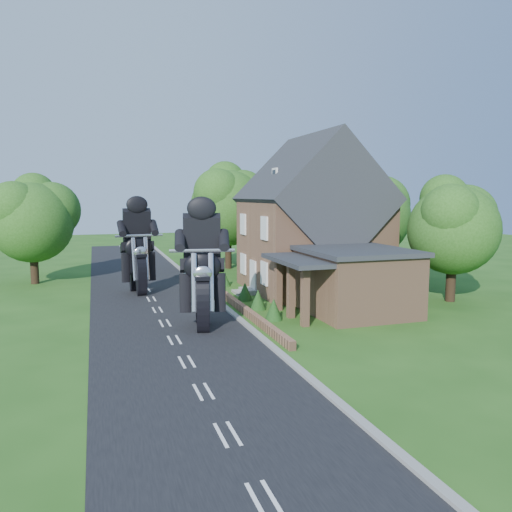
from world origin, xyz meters
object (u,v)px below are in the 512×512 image
object	(u,v)px
house	(312,224)
motorcycle_lead	(203,309)
garden_wall	(225,295)
motorcycle_follow	(138,279)
annex	(353,280)

from	to	relation	value
house	motorcycle_lead	xyz separation A→B (m)	(-8.89, -7.42, -3.42)
garden_wall	house	xyz separation A→B (m)	(6.19, 1.00, 4.14)
motorcycle_follow	motorcycle_lead	bearing A→B (deg)	94.87
garden_wall	motorcycle_follow	bearing A→B (deg)	147.94
motorcycle_lead	annex	bearing A→B (deg)	-164.34
house	motorcycle_follow	size ratio (longest dim) A/B	5.15
motorcycle_follow	garden_wall	bearing A→B (deg)	139.94
garden_wall	motorcycle_lead	xyz separation A→B (m)	(-2.70, -6.42, 0.72)
annex	motorcycle_lead	world-z (taller)	annex
house	motorcycle_lead	size ratio (longest dim) A/B	5.16
house	motorcycle_follow	bearing A→B (deg)	169.52
annex	motorcycle_follow	size ratio (longest dim) A/B	3.54
garden_wall	annex	bearing A→B (deg)	-46.16
annex	motorcycle_lead	bearing A→B (deg)	-175.71
house	annex	size ratio (longest dim) A/B	1.45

